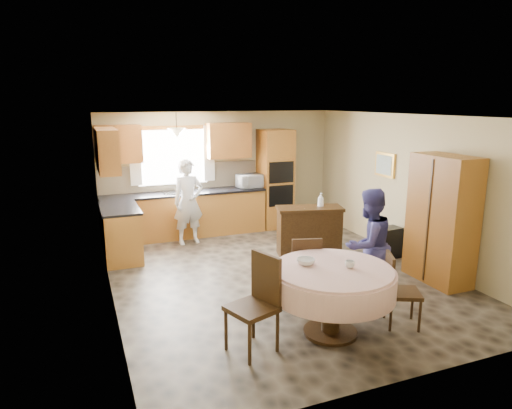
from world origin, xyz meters
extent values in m
cube|color=brown|center=(0.00, 0.00, 0.00)|extent=(5.00, 6.00, 0.01)
cube|color=white|center=(0.00, 0.00, 2.50)|extent=(5.00, 6.00, 0.01)
cube|color=tan|center=(0.00, 3.00, 1.25)|extent=(5.00, 0.02, 2.50)
cube|color=tan|center=(0.00, -3.00, 1.25)|extent=(5.00, 0.02, 2.50)
cube|color=tan|center=(-2.50, 0.00, 1.25)|extent=(0.02, 6.00, 2.50)
cube|color=tan|center=(2.50, 0.00, 1.25)|extent=(0.02, 6.00, 2.50)
cube|color=white|center=(-1.00, 2.98, 1.60)|extent=(1.40, 0.03, 1.10)
cube|color=white|center=(-1.75, 2.93, 1.65)|extent=(0.22, 0.02, 1.15)
cube|color=white|center=(-0.25, 2.93, 1.65)|extent=(0.22, 0.02, 1.15)
cube|color=#D08937|center=(-0.85, 2.70, 0.44)|extent=(3.30, 0.60, 0.88)
cube|color=black|center=(-0.85, 2.70, 0.90)|extent=(3.30, 0.64, 0.04)
cube|color=#D08937|center=(-2.20, 1.80, 0.44)|extent=(0.60, 1.20, 0.88)
cube|color=black|center=(-2.20, 1.80, 0.90)|extent=(0.64, 1.20, 0.04)
cube|color=tan|center=(-0.85, 2.99, 1.18)|extent=(3.30, 0.02, 0.55)
cube|color=#C17530|center=(-2.05, 2.83, 1.91)|extent=(0.85, 0.33, 0.72)
cube|color=#C17530|center=(0.15, 2.83, 1.91)|extent=(0.90, 0.33, 0.72)
cube|color=#C17530|center=(-2.33, 1.80, 1.91)|extent=(0.33, 1.20, 0.72)
cube|color=#D08937|center=(1.15, 2.69, 1.06)|extent=(0.66, 0.62, 2.12)
cube|color=black|center=(1.15, 2.38, 1.25)|extent=(0.56, 0.01, 0.45)
cube|color=black|center=(1.15, 2.38, 0.75)|extent=(0.56, 0.01, 0.45)
cone|color=beige|center=(-1.00, 2.50, 2.12)|extent=(0.36, 0.36, 0.18)
cube|color=#3C2610|center=(0.95, 0.73, 0.41)|extent=(1.24, 0.75, 0.83)
cube|color=black|center=(2.20, 0.08, 0.27)|extent=(0.42, 0.31, 0.55)
cube|color=#D08937|center=(2.22, -1.07, 0.97)|extent=(0.51, 1.02, 1.94)
cylinder|color=#3C2610|center=(-0.16, -1.91, 0.38)|extent=(0.21, 0.21, 0.77)
cylinder|color=#3C2610|center=(-0.16, -1.91, 0.02)|extent=(0.64, 0.64, 0.04)
cylinder|color=beige|center=(-0.16, -1.91, 0.81)|extent=(1.40, 1.40, 0.05)
cylinder|color=beige|center=(-0.16, -1.91, 0.66)|extent=(1.46, 1.46, 0.30)
cube|color=#3C2610|center=(-1.18, -1.92, 0.50)|extent=(0.60, 0.60, 0.06)
cube|color=#3C2610|center=(-0.98, -1.85, 0.81)|extent=(0.19, 0.44, 0.56)
cylinder|color=#3C2610|center=(-1.38, -2.12, 0.24)|extent=(0.04, 0.04, 0.48)
cylinder|color=#3C2610|center=(-0.97, -2.12, 0.24)|extent=(0.04, 0.04, 0.48)
cylinder|color=#3C2610|center=(-1.38, -1.72, 0.24)|extent=(0.04, 0.04, 0.48)
cylinder|color=#3C2610|center=(-0.97, -1.72, 0.24)|extent=(0.04, 0.04, 0.48)
cube|color=#3C2610|center=(-0.06, -1.01, 0.45)|extent=(0.52, 0.52, 0.05)
cube|color=#3C2610|center=(-0.12, -1.19, 0.72)|extent=(0.39, 0.15, 0.50)
cylinder|color=#3C2610|center=(-0.24, -1.19, 0.21)|extent=(0.04, 0.04, 0.43)
cylinder|color=#3C2610|center=(0.12, -1.19, 0.21)|extent=(0.04, 0.04, 0.43)
cylinder|color=#3C2610|center=(-0.24, -0.83, 0.21)|extent=(0.04, 0.04, 0.43)
cylinder|color=#3C2610|center=(0.12, -0.83, 0.21)|extent=(0.04, 0.04, 0.43)
cube|color=#3C2610|center=(0.76, -2.04, 0.42)|extent=(0.53, 0.53, 0.05)
cube|color=#3C2610|center=(0.60, -1.97, 0.68)|extent=(0.20, 0.36, 0.47)
cylinder|color=#3C2610|center=(0.59, -2.21, 0.20)|extent=(0.03, 0.03, 0.41)
cylinder|color=#3C2610|center=(0.93, -2.21, 0.20)|extent=(0.03, 0.03, 0.41)
cylinder|color=#3C2610|center=(0.59, -1.87, 0.20)|extent=(0.03, 0.03, 0.41)
cylinder|color=#3C2610|center=(0.93, -1.87, 0.20)|extent=(0.03, 0.03, 0.41)
cube|color=gold|center=(2.47, 0.68, 1.56)|extent=(0.05, 0.54, 0.44)
cube|color=#9DAFB8|center=(2.44, 0.68, 1.56)|extent=(0.01, 0.44, 0.35)
imported|color=silver|center=(0.54, 2.65, 1.06)|extent=(0.55, 0.40, 0.28)
imported|color=silver|center=(-0.89, 2.20, 0.82)|extent=(0.65, 0.47, 1.64)
imported|color=navy|center=(0.80, -1.24, 0.79)|extent=(0.87, 0.74, 1.58)
imported|color=#B2B2B2|center=(0.71, 0.73, 0.85)|extent=(0.28, 0.28, 0.06)
imported|color=silver|center=(1.17, 0.73, 0.97)|extent=(0.12, 0.12, 0.30)
imported|color=#B2B2B2|center=(0.02, -1.98, 0.88)|extent=(0.13, 0.13, 0.09)
imported|color=#B2B2B2|center=(-0.40, -1.69, 0.87)|extent=(0.23, 0.23, 0.07)
camera|label=1|loc=(-2.82, -6.21, 2.73)|focal=32.00mm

